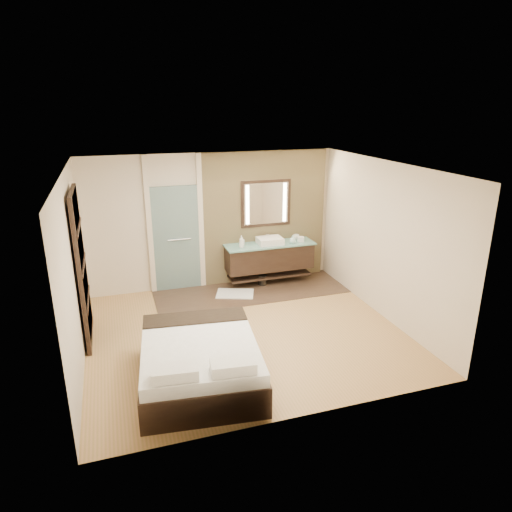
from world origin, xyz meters
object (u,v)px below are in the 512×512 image
object	(u,v)px
vanity	(269,257)
bed	(200,362)
waste_bin	(262,280)
mirror_unit	(266,203)

from	to	relation	value
vanity	bed	bearing A→B (deg)	-124.01
waste_bin	bed	bearing A→B (deg)	-122.31
bed	waste_bin	bearing A→B (deg)	64.09
vanity	waste_bin	xyz separation A→B (m)	(-0.17, -0.07, -0.47)
vanity	bed	xyz separation A→B (m)	(-2.08, -3.08, -0.27)
mirror_unit	waste_bin	bearing A→B (deg)	-119.52
mirror_unit	bed	xyz separation A→B (m)	(-2.08, -3.31, -1.34)
vanity	mirror_unit	xyz separation A→B (m)	(0.00, 0.24, 1.07)
bed	waste_bin	world-z (taller)	bed
vanity	waste_bin	world-z (taller)	vanity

